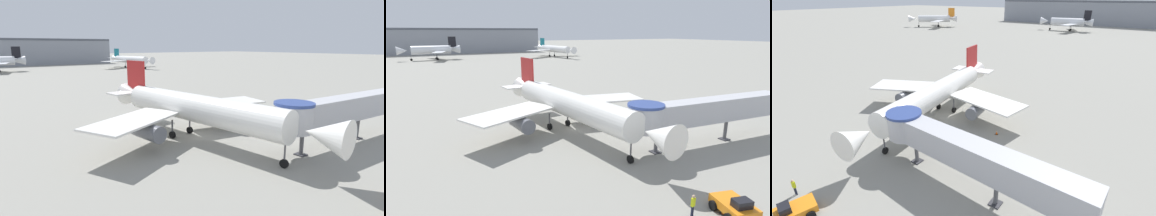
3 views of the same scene
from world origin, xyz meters
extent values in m
plane|color=gray|center=(0.00, 0.00, 0.00)|extent=(800.00, 800.00, 0.00)
cylinder|color=white|center=(-0.96, -1.15, 4.13)|extent=(6.70, 24.75, 3.43)
cone|color=white|center=(1.13, -16.52, 4.13)|extent=(3.90, 4.20, 3.43)
cone|color=white|center=(-2.77, 12.18, 4.13)|extent=(4.09, 5.55, 3.43)
cube|color=white|center=(-8.84, 0.33, 3.53)|extent=(12.95, 9.94, 0.22)
cube|color=white|center=(6.24, 2.38, 3.53)|extent=(12.56, 7.36, 0.22)
cube|color=#B21E1E|center=(-2.73, 11.93, 7.22)|extent=(0.82, 4.34, 4.45)
cube|color=white|center=(-2.80, 12.44, 4.73)|extent=(8.36, 4.09, 0.18)
cylinder|color=#565960|center=(-7.72, -0.89, 2.34)|extent=(2.45, 4.56, 1.88)
cylinder|color=#565960|center=(5.49, 0.91, 2.34)|extent=(2.45, 4.56, 1.88)
cylinder|color=#4C4C51|center=(0.63, -12.84, 1.44)|extent=(0.18, 0.18, 1.97)
cylinder|color=black|center=(0.63, -12.84, 0.45)|extent=(0.38, 0.93, 0.90)
cylinder|color=#4C4C51|center=(-2.90, 1.68, 1.44)|extent=(0.22, 0.22, 1.97)
cylinder|color=black|center=(-2.90, 1.68, 0.45)|extent=(0.52, 0.95, 0.90)
cylinder|color=#4C4C51|center=(0.16, 2.09, 1.44)|extent=(0.22, 0.22, 1.97)
cylinder|color=black|center=(0.16, 2.09, 0.45)|extent=(0.52, 0.95, 0.90)
cube|color=#B7B7BC|center=(13.95, -12.29, 4.32)|extent=(21.31, 3.94, 2.80)
cylinder|color=#B7B7BC|center=(3.38, -11.62, 4.32)|extent=(3.90, 3.90, 2.80)
cylinder|color=navy|center=(3.38, -11.62, 5.87)|extent=(4.10, 4.10, 0.30)
cylinder|color=#56565B|center=(5.07, -11.73, 1.46)|extent=(0.44, 0.44, 2.92)
cube|color=#333338|center=(5.07, -11.73, 0.06)|extent=(1.10, 1.10, 0.12)
cylinder|color=#56565B|center=(16.06, -12.43, 1.46)|extent=(0.44, 0.44, 2.92)
cube|color=#333338|center=(16.06, -12.43, 0.06)|extent=(1.10, 1.10, 0.12)
cube|color=black|center=(9.75, -0.47, 0.02)|extent=(0.41, 0.41, 0.04)
cone|color=orange|center=(9.75, -0.47, 0.36)|extent=(0.28, 0.28, 0.64)
cylinder|color=white|center=(9.75, -0.47, 0.44)|extent=(0.16, 0.16, 0.08)
cone|color=silver|center=(-4.66, 129.18, 4.89)|extent=(6.41, 4.59, 4.04)
cube|color=silver|center=(-11.67, 120.40, 4.18)|extent=(7.03, 12.82, 0.22)
cube|color=black|center=(-4.97, 129.15, 8.52)|extent=(3.66, 0.58, 5.25)
cube|color=silver|center=(-4.36, 129.21, 5.60)|extent=(3.32, 8.45, 0.18)
cylinder|color=white|center=(45.84, 117.02, 4.38)|extent=(8.01, 24.50, 3.57)
cone|color=white|center=(48.72, 101.77, 4.38)|extent=(4.23, 4.52, 3.57)
cone|color=white|center=(43.36, 130.16, 4.38)|extent=(4.50, 5.92, 3.57)
cube|color=white|center=(36.87, 118.20, 3.76)|extent=(14.52, 11.24, 0.22)
cube|color=white|center=(53.76, 121.38, 3.76)|extent=(14.19, 7.05, 0.22)
cube|color=#19707F|center=(43.41, 129.90, 7.59)|extent=(1.04, 4.33, 4.64)
cube|color=white|center=(43.31, 130.43, 5.01)|extent=(9.67, 4.72, 0.18)
cylinder|color=#4C4C51|center=(48.02, 105.49, 1.58)|extent=(0.18, 0.18, 2.05)
cylinder|color=black|center=(48.02, 105.49, 0.55)|extent=(0.46, 1.13, 1.10)
cylinder|color=#4C4C51|center=(43.70, 119.70, 1.58)|extent=(0.22, 0.22, 2.05)
cylinder|color=black|center=(43.70, 119.70, 0.55)|extent=(0.60, 1.16, 1.10)
cylinder|color=#4C4C51|center=(46.85, 120.30, 1.58)|extent=(0.22, 0.22, 2.05)
cylinder|color=black|center=(46.85, 120.30, 0.55)|extent=(0.60, 1.16, 1.10)
camera|label=1|loc=(-22.80, -29.45, 11.72)|focal=28.00mm
camera|label=2|loc=(-17.77, -36.79, 13.79)|focal=28.00mm
camera|label=3|loc=(24.37, -29.55, 18.24)|focal=24.00mm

